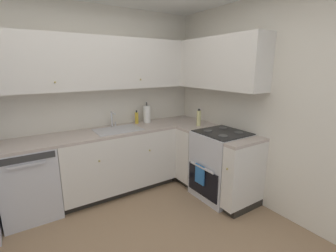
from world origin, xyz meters
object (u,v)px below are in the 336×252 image
object	(u,v)px
dishwasher	(29,181)
oil_bottle	(199,118)
paper_towel_roll	(147,114)
oven_range	(221,164)
soap_bottle	(137,118)

from	to	relation	value
dishwasher	oil_bottle	size ratio (longest dim) A/B	3.49
paper_towel_roll	oil_bottle	world-z (taller)	paper_towel_roll
dishwasher	oven_range	size ratio (longest dim) A/B	0.82
soap_bottle	oil_bottle	world-z (taller)	oil_bottle
soap_bottle	paper_towel_roll	size ratio (longest dim) A/B	0.62
dishwasher	oven_range	world-z (taller)	oven_range
paper_towel_roll	oven_range	bearing A→B (deg)	-63.22
oil_bottle	dishwasher	bearing A→B (deg)	168.42
oven_range	soap_bottle	xyz separation A→B (m)	(-0.71, 1.10, 0.53)
oil_bottle	oven_range	bearing A→B (deg)	-87.77
oil_bottle	paper_towel_roll	bearing A→B (deg)	130.82
dishwasher	oven_range	distance (m)	2.40
dishwasher	soap_bottle	world-z (taller)	soap_bottle
soap_bottle	oven_range	bearing A→B (deg)	-57.16
soap_bottle	paper_towel_roll	world-z (taller)	paper_towel_roll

